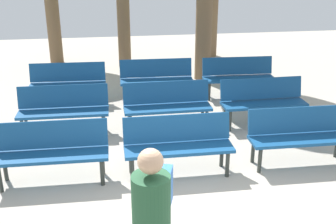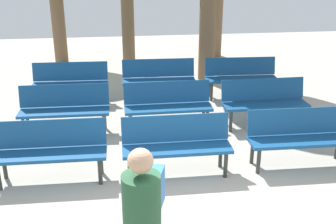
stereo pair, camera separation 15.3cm
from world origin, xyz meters
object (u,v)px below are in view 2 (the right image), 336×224
bench_r0_c0 (50,148)px  bench_r1_c1 (168,103)px  bench_r1_c0 (64,106)px  bench_r2_c0 (70,81)px  bench_r1_c2 (264,100)px  bench_r2_c2 (241,75)px  bench_r0_c2 (300,134)px  tree_1 (127,5)px  bench_r2_c1 (159,77)px  visitor_with_backpack (143,220)px  bench_r0_c1 (176,142)px  tree_3 (215,17)px

bench_r0_c0 → bench_r1_c1: (1.90, 1.62, 0.00)m
bench_r1_c0 → bench_r2_c0: bearing=92.5°
bench_r1_c0 → bench_r1_c2: (3.70, -0.10, 0.00)m
bench_r1_c0 → bench_r1_c2: 3.70m
bench_r2_c2 → bench_r0_c2: bearing=-87.9°
bench_r1_c2 → tree_1: tree_1 is taller
bench_r1_c1 → bench_r2_c2: 2.44m
bench_r2_c1 → visitor_with_backpack: size_ratio=0.98×
bench_r2_c0 → tree_1: size_ratio=0.47×
bench_r0_c1 → bench_r2_c1: 3.34m
bench_r0_c2 → bench_r2_c0: (-3.75, 3.26, 0.00)m
bench_r2_c2 → tree_3: bearing=88.1°
bench_r1_c1 → tree_1: 4.69m
tree_3 → bench_r0_c2: bearing=-92.3°
tree_3 → visitor_with_backpack: tree_3 is taller
bench_r2_c0 → visitor_with_backpack: size_ratio=0.98×
bench_r0_c0 → bench_r2_c1: (1.91, 3.30, 0.00)m
bench_r0_c0 → tree_1: tree_1 is taller
bench_r1_c0 → bench_r2_c2: same height
bench_r2_c2 → tree_1: tree_1 is taller
visitor_with_backpack → bench_r1_c0: bearing=-57.2°
bench_r2_c2 → tree_3: size_ratio=0.67×
bench_r0_c1 → bench_r2_c1: bearing=88.7°
bench_r1_c0 → bench_r1_c1: bearing=-0.5°
tree_1 → visitor_with_backpack: tree_1 is taller
bench_r0_c0 → bench_r1_c0: 1.67m
bench_r1_c1 → tree_3: tree_3 is taller
bench_r0_c1 → bench_r2_c2: 3.77m
visitor_with_backpack → bench_r2_c2: bearing=-97.2°
tree_1 → tree_3: bearing=18.0°
bench_r1_c2 → bench_r2_c2: (0.03, 1.63, 0.00)m
bench_r1_c2 → visitor_with_backpack: 4.78m
tree_3 → bench_r2_c2: bearing=-94.1°
bench_r0_c2 → tree_1: (-2.39, 6.12, 1.20)m
bench_r1_c0 → bench_r1_c1: 1.87m
bench_r0_c0 → visitor_with_backpack: 2.76m
bench_r2_c1 → bench_r2_c2: same height
bench_r2_c2 → tree_3: tree_3 is taller
bench_r1_c1 → bench_r2_c1: (0.01, 1.68, 0.00)m
bench_r0_c1 → bench_r2_c0: size_ratio=0.99×
bench_r0_c1 → bench_r2_c2: size_ratio=0.99×
tree_1 → visitor_with_backpack: size_ratio=2.07×
bench_r2_c0 → bench_r2_c1: size_ratio=1.00×
bench_r1_c0 → visitor_with_backpack: visitor_with_backpack is taller
bench_r0_c1 → bench_r2_c1: (0.08, 3.34, 0.00)m
bench_r2_c1 → bench_r2_c2: (1.84, -0.10, 0.00)m
bench_r0_c0 → bench_r1_c0: bearing=90.0°
tree_1 → tree_3: tree_1 is taller
bench_r1_c0 → tree_1: 4.80m
tree_1 → bench_r0_c1: bearing=-85.6°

